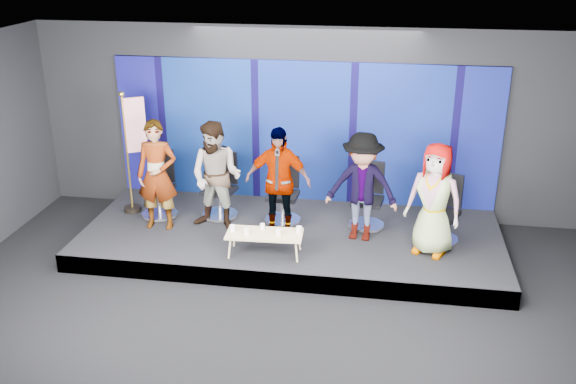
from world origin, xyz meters
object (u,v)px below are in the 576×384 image
panelist_d (362,187)px  chair_d (368,206)px  panelist_b (216,176)px  panelist_c (278,182)px  chair_a (160,195)px  mug_b (246,231)px  coffee_table (265,235)px  mug_c (262,226)px  mug_e (299,230)px  chair_c (283,201)px  panelist_e (434,199)px  chair_b (221,196)px  flag_stand (133,149)px  mug_a (233,228)px  mug_d (278,232)px  panelist_a (157,175)px  chair_e (442,219)px

panelist_d → chair_d: bearing=86.8°
panelist_b → panelist_c: bearing=7.2°
chair_a → mug_b: chair_a is taller
coffee_table → mug_b: mug_b is taller
mug_c → mug_e: (0.59, -0.05, 0.01)m
chair_c → panelist_e: 2.66m
panelist_b → mug_c: panelist_b is taller
chair_b → flag_stand: 1.73m
panelist_d → mug_a: 2.17m
panelist_c → mug_b: 1.07m
chair_a → mug_d: chair_a is taller
chair_b → mug_e: size_ratio=10.69×
panelist_d → mug_b: 1.99m
flag_stand → panelist_e: bearing=-39.0°
panelist_d → mug_e: (-0.91, -0.73, -0.48)m
panelist_d → coffee_table: (-1.44, -0.82, -0.57)m
panelist_a → flag_stand: 0.89m
panelist_a → mug_c: 2.05m
panelist_d → panelist_e: bearing=-9.1°
chair_d → mug_e: bearing=-121.8°
chair_c → chair_e: 2.69m
mug_e → panelist_b: bearing=153.3°
chair_b → mug_e: (1.57, -1.26, 0.04)m
chair_c → mug_a: chair_c is taller
chair_a → mug_d: (2.35, -1.25, 0.03)m
chair_b → chair_c: bearing=7.9°
mug_c → flag_stand: (-2.52, 1.16, 0.76)m
coffee_table → chair_d: bearing=40.8°
chair_b → panelist_b: 0.75m
chair_e → mug_d: bearing=-134.7°
chair_e → mug_d: size_ratio=10.85×
mug_d → mug_e: bearing=24.9°
mug_a → mug_c: mug_a is taller
panelist_b → panelist_c: size_ratio=1.01×
chair_c → panelist_d: size_ratio=0.63×
mug_c → mug_d: size_ratio=0.87×
chair_a → chair_d: bearing=-1.6°
panelist_d → panelist_e: (1.12, -0.33, -0.01)m
coffee_table → panelist_b: bearing=139.0°
chair_a → chair_c: bearing=-0.9°
panelist_c → coffee_table: bearing=-92.8°
chair_a → panelist_a: 0.75m
mug_d → chair_a: bearing=152.1°
panelist_a → mug_e: panelist_a is taller
chair_c → panelist_a: bearing=-161.4°
panelist_b → chair_b: bearing=108.9°
chair_d → panelist_d: panelist_d is taller
chair_e → mug_d: (-2.52, -1.01, 0.05)m
chair_c → chair_d: bearing=3.5°
panelist_d → mug_d: panelist_d is taller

